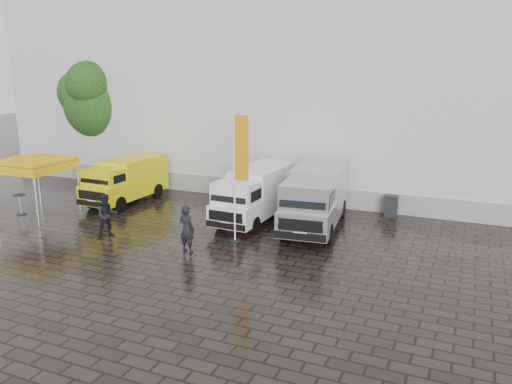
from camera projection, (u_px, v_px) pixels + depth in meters
ground at (229, 251)px, 19.61m from camera, size 120.00×120.00×0.00m
exhibition_hall at (369, 84)px, 31.62m from camera, size 44.00×16.00×12.00m
hall_plinth at (332, 197)px, 25.78m from camera, size 44.00×0.15×1.00m
van_yellow at (126, 182)px, 26.38m from camera, size 2.06×5.10×2.33m
van_white at (255, 195)px, 23.27m from camera, size 2.07×5.70×2.44m
van_silver at (316, 199)px, 22.16m from camera, size 2.77×6.47×2.72m
canopy_tent at (34, 163)px, 23.99m from camera, size 2.91×2.91×2.76m
flagpole at (238, 169)px, 20.00m from camera, size 0.88×0.50×5.43m
tree at (99, 101)px, 31.98m from camera, size 4.31×4.33×7.73m
cocktail_table at (20, 205)px, 24.42m from camera, size 0.60×0.60×1.01m
wheelie_bin at (391, 206)px, 24.11m from camera, size 0.64×0.64×1.03m
person_front at (187, 229)px, 19.28m from camera, size 0.76×0.56×1.89m
person_tent at (107, 215)px, 21.15m from camera, size 1.12×1.14×1.85m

